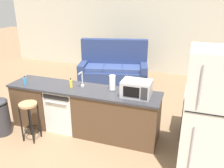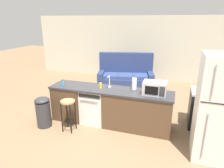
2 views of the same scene
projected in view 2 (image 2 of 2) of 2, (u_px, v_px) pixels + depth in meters
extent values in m
plane|color=#896B4C|center=(104.00, 122.00, 5.00)|extent=(24.00, 24.00, 0.00)
cube|color=beige|center=(146.00, 48.00, 8.29)|extent=(10.00, 0.06, 2.60)
cube|color=brown|center=(70.00, 102.00, 5.14)|extent=(0.75, 0.62, 0.86)
cube|color=brown|center=(137.00, 111.00, 4.62)|extent=(1.55, 0.62, 0.86)
cube|color=#333338|center=(110.00, 90.00, 4.68)|extent=(2.94, 0.66, 0.04)
cube|color=black|center=(110.00, 122.00, 4.94)|extent=(2.86, 0.56, 0.08)
cube|color=white|center=(95.00, 106.00, 4.94)|extent=(0.58, 0.58, 0.84)
cube|color=black|center=(89.00, 96.00, 4.56)|extent=(0.52, 0.01, 0.08)
cylinder|color=#B2B2B7|center=(89.00, 101.00, 4.58)|extent=(0.44, 0.02, 0.02)
cube|color=black|center=(206.00, 111.00, 4.66)|extent=(0.76, 0.64, 0.85)
cube|color=black|center=(208.00, 115.00, 4.35)|extent=(0.53, 0.01, 0.43)
cylinder|color=silver|center=(210.00, 106.00, 4.26)|extent=(0.61, 0.03, 0.03)
cube|color=#B7B7BC|center=(209.00, 93.00, 4.52)|extent=(0.76, 0.64, 0.05)
torus|color=black|center=(202.00, 93.00, 4.45)|extent=(0.16, 0.16, 0.01)
torus|color=black|center=(219.00, 95.00, 4.35)|extent=(0.16, 0.16, 0.01)
torus|color=black|center=(201.00, 89.00, 4.68)|extent=(0.16, 0.16, 0.01)
torus|color=black|center=(217.00, 91.00, 4.58)|extent=(0.16, 0.16, 0.01)
cube|color=silver|center=(218.00, 109.00, 3.50)|extent=(0.72, 0.70, 1.93)
cylinder|color=#B2B2B7|center=(214.00, 81.00, 3.04)|extent=(0.02, 0.02, 0.51)
cylinder|color=#B2B2B7|center=(205.00, 136.00, 3.34)|extent=(0.02, 0.02, 0.84)
cube|color=black|center=(224.00, 104.00, 3.11)|extent=(0.68, 0.01, 0.01)
cube|color=#B7B7BC|center=(155.00, 88.00, 4.32)|extent=(0.50, 0.36, 0.28)
cube|color=black|center=(151.00, 91.00, 4.17)|extent=(0.27, 0.01, 0.18)
cube|color=#2D2D33|center=(162.00, 92.00, 4.10)|extent=(0.11, 0.01, 0.21)
cylinder|color=silver|center=(110.00, 87.00, 4.77)|extent=(0.07, 0.07, 0.03)
cylinder|color=silver|center=(109.00, 81.00, 4.72)|extent=(0.02, 0.02, 0.26)
cylinder|color=silver|center=(108.00, 77.00, 4.62)|extent=(0.02, 0.14, 0.02)
cylinder|color=#4C4C51|center=(134.00, 90.00, 4.61)|extent=(0.14, 0.14, 0.01)
cylinder|color=white|center=(134.00, 84.00, 4.57)|extent=(0.11, 0.11, 0.27)
cylinder|color=yellow|center=(101.00, 85.00, 4.72)|extent=(0.06, 0.06, 0.14)
cylinder|color=black|center=(100.00, 82.00, 4.69)|extent=(0.02, 0.02, 0.04)
cylinder|color=#338CCC|center=(63.00, 84.00, 4.83)|extent=(0.06, 0.06, 0.14)
cylinder|color=black|center=(63.00, 80.00, 4.80)|extent=(0.02, 0.02, 0.04)
sphere|color=silver|center=(201.00, 86.00, 4.65)|extent=(0.17, 0.17, 0.17)
sphere|color=black|center=(202.00, 82.00, 4.62)|extent=(0.03, 0.03, 0.03)
cone|color=silver|center=(205.00, 85.00, 4.62)|extent=(0.08, 0.04, 0.06)
cylinder|color=tan|center=(68.00, 101.00, 4.43)|extent=(0.32, 0.32, 0.04)
cylinder|color=black|center=(62.00, 118.00, 4.48)|extent=(0.03, 0.03, 0.70)
cylinder|color=black|center=(71.00, 119.00, 4.41)|extent=(0.03, 0.03, 0.70)
cylinder|color=black|center=(67.00, 114.00, 4.68)|extent=(0.03, 0.03, 0.70)
cylinder|color=black|center=(76.00, 115.00, 4.61)|extent=(0.03, 0.03, 0.70)
torus|color=black|center=(69.00, 122.00, 4.58)|extent=(0.25, 0.25, 0.02)
cylinder|color=#333338|center=(44.00, 114.00, 4.74)|extent=(0.34, 0.34, 0.62)
ellipsoid|color=#333338|center=(42.00, 100.00, 4.62)|extent=(0.35, 0.35, 0.14)
cube|color=navy|center=(126.00, 82.00, 7.42)|extent=(2.15, 1.34, 0.42)
cube|color=navy|center=(126.00, 69.00, 7.60)|extent=(2.00, 0.70, 1.27)
cube|color=navy|center=(102.00, 79.00, 7.46)|extent=(0.40, 0.92, 0.62)
cube|color=navy|center=(150.00, 80.00, 7.32)|extent=(0.40, 0.92, 0.62)
cube|color=#35477D|center=(111.00, 75.00, 7.34)|extent=(0.69, 0.74, 0.12)
cube|color=#35477D|center=(126.00, 76.00, 7.29)|extent=(0.69, 0.74, 0.12)
cube|color=#35477D|center=(141.00, 76.00, 7.25)|extent=(0.69, 0.74, 0.12)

